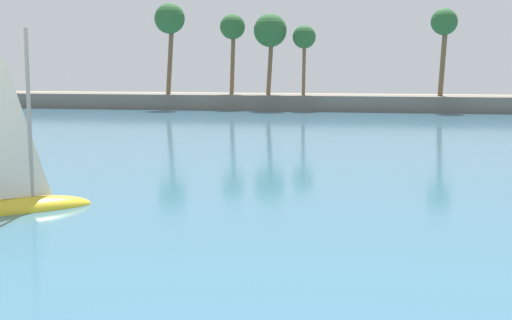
% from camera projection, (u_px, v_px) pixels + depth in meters
% --- Properties ---
extents(sea, '(220.00, 110.62, 0.06)m').
position_uv_depth(sea, '(358.00, 121.00, 67.01)').
color(sea, '#386B84').
rests_on(sea, ground).
extents(palm_headland, '(107.64, 6.00, 12.33)m').
position_uv_depth(palm_headland, '(359.00, 91.00, 81.74)').
color(palm_headland, slate).
rests_on(palm_headland, ground).
extents(sailboat_mid_bay, '(4.48, 4.26, 6.90)m').
position_uv_depth(sailboat_mid_bay, '(23.00, 193.00, 25.69)').
color(sailboat_mid_bay, yellow).
rests_on(sailboat_mid_bay, sea).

